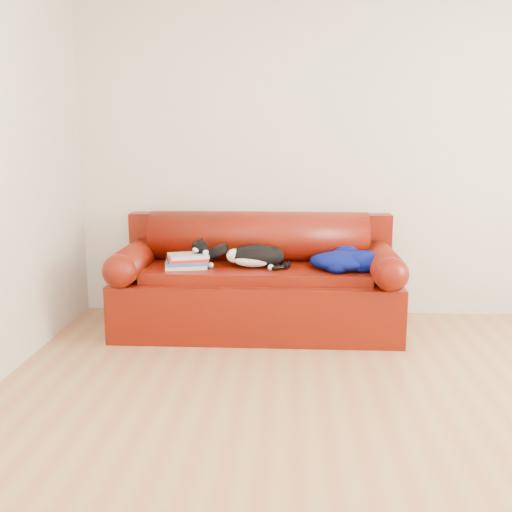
{
  "coord_description": "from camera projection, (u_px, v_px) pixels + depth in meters",
  "views": [
    {
      "loc": [
        -0.52,
        -2.92,
        1.43
      ],
      "look_at": [
        -0.76,
        1.35,
        0.6
      ],
      "focal_mm": 42.0,
      "sensor_mm": 36.0,
      "label": 1
    }
  ],
  "objects": [
    {
      "name": "sofa_back",
      "position": [
        259.0,
        254.0,
        4.74
      ],
      "size": [
        2.1,
        1.01,
        0.88
      ],
      "color": "#3C0802",
      "rests_on": "ground"
    },
    {
      "name": "sofa_base",
      "position": [
        257.0,
        299.0,
        4.56
      ],
      "size": [
        2.1,
        0.9,
        0.5
      ],
      "color": "#3C0802",
      "rests_on": "ground"
    },
    {
      "name": "ground",
      "position": [
        387.0,
        420.0,
        3.1
      ],
      "size": [
        4.5,
        4.5,
        0.0
      ],
      "primitive_type": "plane",
      "color": "#9B613E",
      "rests_on": "ground"
    },
    {
      "name": "cat",
      "position": [
        255.0,
        257.0,
        4.43
      ],
      "size": [
        0.58,
        0.24,
        0.21
      ],
      "rotation": [
        0.0,
        0.0,
        -0.03
      ],
      "color": "black",
      "rests_on": "sofa_base"
    },
    {
      "name": "room_shell",
      "position": [
        428.0,
        88.0,
        2.79
      ],
      "size": [
        4.52,
        4.02,
        2.61
      ],
      "color": "beige",
      "rests_on": "ground"
    },
    {
      "name": "blanket",
      "position": [
        344.0,
        260.0,
        4.36
      ],
      "size": [
        0.51,
        0.42,
        0.16
      ],
      "rotation": [
        0.0,
        0.0,
        -0.01
      ],
      "color": "#02023F",
      "rests_on": "sofa_base"
    },
    {
      "name": "book_stack",
      "position": [
        187.0,
        261.0,
        4.44
      ],
      "size": [
        0.34,
        0.3,
        0.1
      ],
      "rotation": [
        0.0,
        0.0,
        0.27
      ],
      "color": "beige",
      "rests_on": "sofa_base"
    }
  ]
}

